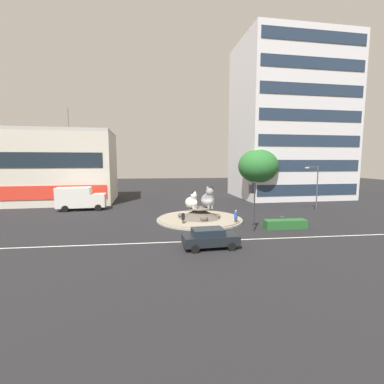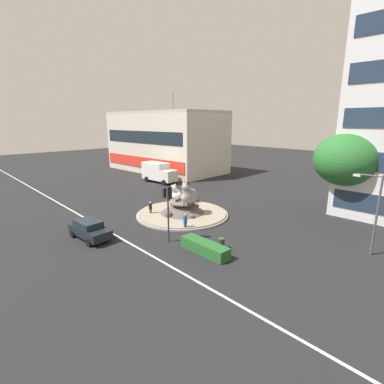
# 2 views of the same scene
# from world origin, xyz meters

# --- Properties ---
(ground_plane) EXTENTS (160.00, 160.00, 0.00)m
(ground_plane) POSITION_xyz_m (0.00, 0.00, 0.00)
(ground_plane) COLOR black
(lane_centreline) EXTENTS (112.00, 0.20, 0.01)m
(lane_centreline) POSITION_xyz_m (0.00, -8.20, 0.00)
(lane_centreline) COLOR silver
(lane_centreline) RESTS_ON ground
(roundabout_island) EXTENTS (10.01, 10.01, 1.48)m
(roundabout_island) POSITION_xyz_m (0.00, 0.01, 0.52)
(roundabout_island) COLOR gray
(roundabout_island) RESTS_ON ground
(cat_statue_white) EXTENTS (1.88, 2.36, 2.07)m
(cat_statue_white) POSITION_xyz_m (-0.95, -0.23, 2.24)
(cat_statue_white) COLOR silver
(cat_statue_white) RESTS_ON roundabout_island
(cat_statue_grey) EXTENTS (1.81, 2.77, 2.63)m
(cat_statue_grey) POSITION_xyz_m (1.03, 0.05, 2.44)
(cat_statue_grey) COLOR gray
(cat_statue_grey) RESTS_ON roundabout_island
(traffic_light_mast) EXTENTS (0.71, 0.55, 4.80)m
(traffic_light_mast) POSITION_xyz_m (4.47, -5.49, 3.52)
(traffic_light_mast) COLOR #2D2D33
(traffic_light_mast) RESTS_ON ground
(shophouse_block) EXTENTS (24.80, 13.71, 15.08)m
(shophouse_block) POSITION_xyz_m (-24.53, 17.19, 5.94)
(shophouse_block) COLOR beige
(shophouse_block) RESTS_ON ground
(office_tower) EXTENTS (20.24, 15.19, 28.91)m
(office_tower) POSITION_xyz_m (20.29, 19.26, 14.46)
(office_tower) COLOR silver
(office_tower) RESTS_ON ground
(clipped_hedge_strip) EXTENTS (4.31, 1.20, 0.90)m
(clipped_hedge_strip) POSITION_xyz_m (8.17, -4.89, 0.45)
(clipped_hedge_strip) COLOR #235B28
(clipped_hedge_strip) RESTS_ON ground
(broadleaf_tree_behind_island) EXTENTS (6.55, 6.55, 8.89)m
(broadleaf_tree_behind_island) POSITION_xyz_m (11.78, 12.63, 6.09)
(broadleaf_tree_behind_island) COLOR brown
(broadleaf_tree_behind_island) RESTS_ON ground
(streetlight_arm) EXTENTS (2.00, 0.28, 6.21)m
(streetlight_arm) POSITION_xyz_m (16.94, 4.15, 3.65)
(streetlight_arm) COLOR #4C4C51
(streetlight_arm) RESTS_ON ground
(pedestrian_black_shirt) EXTENTS (0.35, 0.35, 1.60)m
(pedestrian_black_shirt) POSITION_xyz_m (-2.17, -2.68, 0.84)
(pedestrian_black_shirt) COLOR brown
(pedestrian_black_shirt) RESTS_ON ground
(pedestrian_blue_shirt) EXTENTS (0.38, 0.38, 1.64)m
(pedestrian_blue_shirt) POSITION_xyz_m (3.55, -2.78, 0.85)
(pedestrian_blue_shirt) COLOR #33384C
(pedestrian_blue_shirt) RESTS_ON ground
(sedan_on_far_lane) EXTENTS (4.52, 2.33, 1.61)m
(sedan_on_far_lane) POSITION_xyz_m (-0.72, -10.16, 0.84)
(sedan_on_far_lane) COLOR black
(sedan_on_far_lane) RESTS_ON ground
(delivery_box_truck) EXTENTS (6.69, 3.11, 3.25)m
(delivery_box_truck) POSITION_xyz_m (-15.84, 8.69, 1.71)
(delivery_box_truck) COLOR silver
(delivery_box_truck) RESTS_ON ground
(litter_bin) EXTENTS (0.56, 0.56, 0.90)m
(litter_bin) POSITION_xyz_m (8.56, -3.40, 0.45)
(litter_bin) COLOR #2D4233
(litter_bin) RESTS_ON ground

